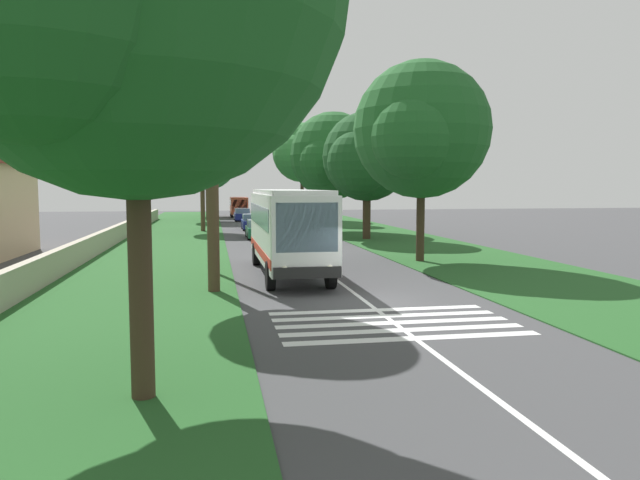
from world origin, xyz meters
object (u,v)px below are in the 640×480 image
roadside_tree_left_3 (209,168)px  roadside_tree_right_4 (331,158)px  roadside_tree_left_2 (200,159)px  roadside_tree_right_1 (321,157)px  trailing_car_0 (258,230)px  roadside_tree_left_0 (206,163)px  trailing_minibus_0 (239,205)px  utility_pole (214,168)px  roadside_tree_right_0 (300,154)px  trailing_car_1 (252,222)px  roadside_tree_left_4 (208,90)px  coach_bus (288,226)px  trailing_car_2 (283,218)px  roadside_tree_right_3 (419,133)px  trailing_car_3 (242,215)px  roadside_tree_right_2 (365,159)px

roadside_tree_left_3 → roadside_tree_right_4: roadside_tree_right_4 is taller
roadside_tree_left_2 → roadside_tree_right_1: roadside_tree_right_1 is taller
trailing_car_0 → roadside_tree_left_3: (35.96, 3.77, 5.64)m
trailing_car_0 → roadside_tree_left_0: 25.41m
trailing_car_0 → trailing_minibus_0: trailing_minibus_0 is taller
roadside_tree_left_0 → utility_pole: size_ratio=1.12×
roadside_tree_left_0 → roadside_tree_right_0: (1.06, -10.82, 1.09)m
trailing_car_1 → trailing_minibus_0: (23.42, 0.15, 0.88)m
roadside_tree_left_4 → roadside_tree_right_1: (40.25, -11.41, -0.37)m
trailing_car_0 → roadside_tree_left_4: 23.97m
trailing_car_0 → roadside_tree_right_4: bearing=-48.6°
roadside_tree_left_3 → utility_pole: roadside_tree_left_3 is taller
roadside_tree_left_4 → trailing_minibus_0: bearing=-3.6°
roadside_tree_left_4 → utility_pole: 5.31m
coach_bus → trailing_minibus_0: 51.72m
trailing_minibus_0 → roadside_tree_right_1: 18.13m
coach_bus → roadside_tree_left_2: roadside_tree_left_2 is taller
trailing_car_2 → utility_pole: utility_pole is taller
roadside_tree_right_4 → roadside_tree_left_4: bearing=160.4°
coach_bus → utility_pole: size_ratio=1.25×
coach_bus → roadside_tree_right_3: roadside_tree_right_3 is taller
roadside_tree_right_3 → trailing_car_0: bearing=24.5°
trailing_car_1 → trailing_car_3: (14.56, 0.15, 0.00)m
roadside_tree_left_3 → roadside_tree_right_2: bearing=-163.5°
roadside_tree_right_1 → roadside_tree_right_3: (-32.93, 0.91, -0.34)m
roadside_tree_left_3 → roadside_tree_right_4: 31.80m
coach_bus → roadside_tree_right_4: size_ratio=1.09×
trailing_car_2 → roadside_tree_left_2: (-8.59, 8.06, 5.54)m
trailing_car_1 → roadside_tree_right_2: 14.79m
trailing_car_0 → roadside_tree_right_3: 17.98m
roadside_tree_right_0 → roadside_tree_right_3: roadside_tree_right_0 is taller
trailing_car_1 → roadside_tree_left_2: size_ratio=0.49×
roadside_tree_right_0 → roadside_tree_right_3: 40.91m
trailing_car_3 → roadside_tree_left_0: 7.12m
trailing_car_3 → utility_pole: size_ratio=0.48×
roadside_tree_right_2 → roadside_tree_right_4: roadside_tree_right_4 is taller
trailing_car_2 → roadside_tree_right_1: size_ratio=0.46×
roadside_tree_right_3 → roadside_tree_right_4: size_ratio=1.00×
trailing_car_2 → roadside_tree_left_0: size_ratio=0.43×
trailing_car_2 → roadside_tree_right_0: size_ratio=0.38×
trailing_car_3 → roadside_tree_right_2: 27.80m
roadside_tree_left_2 → utility_pole: bearing=-177.8°
roadside_tree_right_4 → roadside_tree_left_3: bearing=19.3°
roadside_tree_left_0 → trailing_minibus_0: bearing=-25.0°
trailing_car_0 → utility_pole: bearing=169.7°
trailing_car_2 → roadside_tree_right_2: bearing=-168.5°
trailing_car_0 → roadside_tree_right_1: (17.48, -7.93, 6.28)m
trailing_car_1 → roadside_tree_left_4: bearing=173.6°
trailing_minibus_0 → roadside_tree_right_3: (-48.31, -7.04, 5.06)m
trailing_car_0 → roadside_tree_left_2: bearing=28.4°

